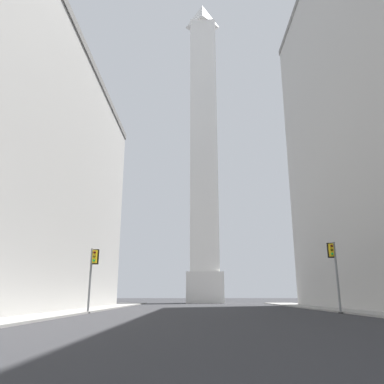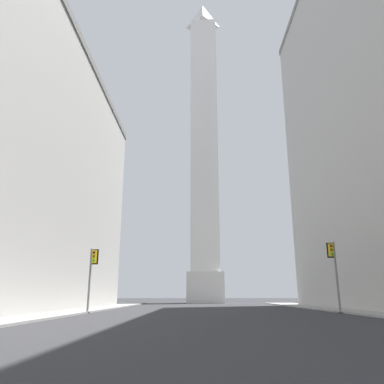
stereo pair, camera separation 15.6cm
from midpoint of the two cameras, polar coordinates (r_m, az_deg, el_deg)
The scene contains 4 objects.
sidewalk_left at distance 29.04m, azimuth -23.81°, elevation -16.97°, with size 5.00×88.68×0.15m, color gray.
obelisk at distance 80.19m, azimuth 1.87°, elevation 7.37°, with size 7.01×7.01×67.91m.
traffic_light_mid_left at distance 34.18m, azimuth -14.89°, elevation -11.41°, with size 0.80×0.52×5.43m.
traffic_light_mid_right at distance 35.08m, azimuth 20.96°, elevation -10.43°, with size 0.78×0.50×5.98m.
Camera 2 is at (-1.56, -0.00, 1.48)m, focal length 35.00 mm.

